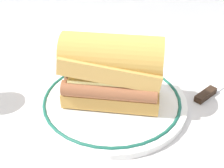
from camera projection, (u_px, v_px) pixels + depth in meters
The scene contains 4 objects.
ground_plane at pixel (118, 99), 0.57m from camera, with size 1.50×1.50×0.00m, color silver.
plate at pixel (112, 100), 0.55m from camera, with size 0.28×0.28×0.01m.
sausage_sandwich at pixel (112, 69), 0.51m from camera, with size 0.18×0.11×0.12m.
butter_knife at pixel (213, 89), 0.58m from camera, with size 0.09×0.12×0.01m.
Camera 1 is at (0.08, -0.44, 0.34)m, focal length 47.26 mm.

